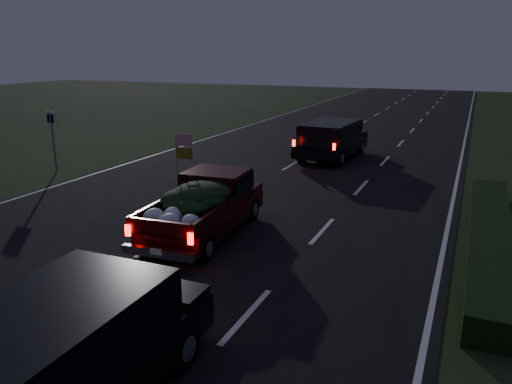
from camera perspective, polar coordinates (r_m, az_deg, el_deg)
The scene contains 7 objects.
ground at distance 13.23m, azimuth -10.82°, elevation -5.72°, with size 120.00×120.00×0.00m, color black.
road_asphalt at distance 13.22m, azimuth -10.82°, elevation -5.68°, with size 14.00×120.00×0.02m, color black.
hedge_row at distance 13.84m, azimuth 25.22°, elevation -4.70°, with size 1.00×10.00×0.60m, color black.
route_sign at distance 21.93m, azimuth -22.25°, elevation 6.38°, with size 0.55×0.08×2.50m.
pickup_truck at distance 13.37m, azimuth -5.88°, elevation -1.19°, with size 2.08×4.71×2.41m.
lead_suv at distance 23.29m, azimuth 8.63°, elevation 6.33°, with size 2.33×4.95×1.39m.
rear_suv at distance 7.17m, azimuth -22.64°, elevation -16.81°, with size 2.30×4.89×1.40m.
Camera 1 is at (7.11, -10.08, 4.77)m, focal length 35.00 mm.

